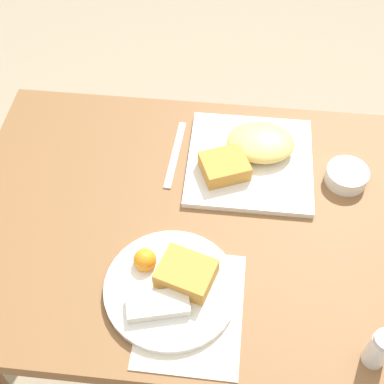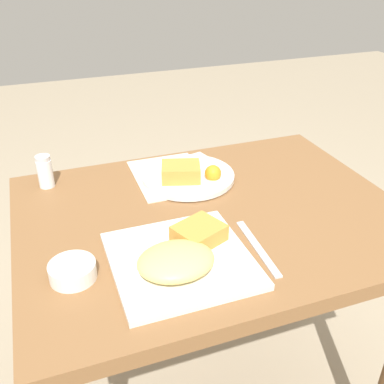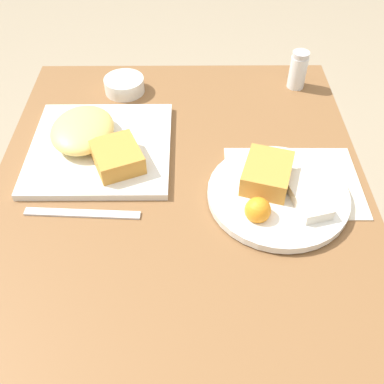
{
  "view_description": "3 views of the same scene",
  "coord_description": "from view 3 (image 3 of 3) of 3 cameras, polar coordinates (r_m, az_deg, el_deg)",
  "views": [
    {
      "loc": [
        -0.09,
        0.64,
        1.64
      ],
      "look_at": [
        -0.02,
        -0.03,
        0.79
      ],
      "focal_mm": 50.0,
      "sensor_mm": 36.0,
      "label": 1
    },
    {
      "loc": [
        -0.36,
        -0.83,
        1.31
      ],
      "look_at": [
        -0.04,
        0.04,
        0.78
      ],
      "focal_mm": 42.0,
      "sensor_mm": 36.0,
      "label": 2
    },
    {
      "loc": [
        0.55,
        0.02,
        1.32
      ],
      "look_at": [
        0.02,
        0.02,
        0.78
      ],
      "focal_mm": 42.0,
      "sensor_mm": 36.0,
      "label": 3
    }
  ],
  "objects": [
    {
      "name": "butter_knife",
      "position": [
        0.79,
        -13.75,
        -2.66
      ],
      "size": [
        0.03,
        0.2,
        0.0
      ],
      "rotation": [
        0.0,
        0.0,
        1.51
      ],
      "color": "silver",
      "rests_on": "dining_table"
    },
    {
      "name": "plate_oval_far",
      "position": [
        0.8,
        10.66,
        0.22
      ],
      "size": [
        0.25,
        0.25,
        0.05
      ],
      "color": "white",
      "rests_on": "menu_card"
    },
    {
      "name": "menu_card",
      "position": [
        0.85,
        12.68,
        1.28
      ],
      "size": [
        0.19,
        0.25,
        0.0
      ],
      "rotation": [
        0.0,
        0.0,
        -0.01
      ],
      "color": "beige",
      "rests_on": "dining_table"
    },
    {
      "name": "dining_table",
      "position": [
        0.88,
        -1.42,
        -5.62
      ],
      "size": [
        0.91,
        0.69,
        0.74
      ],
      "color": "brown",
      "rests_on": "ground_plane"
    },
    {
      "name": "sauce_ramekin",
      "position": [
        1.06,
        -8.59,
        13.32
      ],
      "size": [
        0.09,
        0.09,
        0.03
      ],
      "color": "white",
      "rests_on": "dining_table"
    },
    {
      "name": "salt_shaker",
      "position": [
        1.08,
        13.27,
        14.61
      ],
      "size": [
        0.04,
        0.04,
        0.09
      ],
      "color": "white",
      "rests_on": "dining_table"
    },
    {
      "name": "plate_square_near",
      "position": [
        0.9,
        -12.12,
        6.24
      ],
      "size": [
        0.27,
        0.27,
        0.06
      ],
      "color": "white",
      "rests_on": "dining_table"
    },
    {
      "name": "ground_plane",
      "position": [
        1.43,
        -0.93,
        -21.62
      ],
      "size": [
        8.0,
        8.0,
        0.0
      ],
      "primitive_type": "plane",
      "color": "gray"
    }
  ]
}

